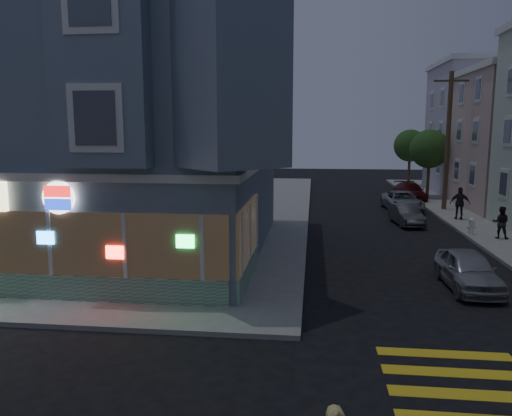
% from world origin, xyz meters
% --- Properties ---
extents(ground, '(120.00, 120.00, 0.00)m').
position_xyz_m(ground, '(0.00, 0.00, 0.00)').
color(ground, black).
rests_on(ground, ground).
extents(sidewalk_nw, '(33.00, 42.00, 0.15)m').
position_xyz_m(sidewalk_nw, '(-13.50, 23.00, 0.07)').
color(sidewalk_nw, gray).
rests_on(sidewalk_nw, ground).
extents(corner_building, '(14.60, 14.60, 11.40)m').
position_xyz_m(corner_building, '(-6.00, 10.98, 5.82)').
color(corner_building, slate).
rests_on(corner_building, sidewalk_nw).
extents(row_house_d, '(12.00, 8.60, 10.50)m').
position_xyz_m(row_house_d, '(19.50, 34.00, 5.40)').
color(row_house_d, '#AFA7B8').
rests_on(row_house_d, sidewalk_ne).
extents(utility_pole, '(2.20, 0.30, 9.00)m').
position_xyz_m(utility_pole, '(12.00, 24.00, 4.80)').
color(utility_pole, '#4C3826').
rests_on(utility_pole, sidewalk_ne).
extents(street_tree_near, '(3.00, 3.00, 5.30)m').
position_xyz_m(street_tree_near, '(12.20, 30.00, 3.94)').
color(street_tree_near, '#4C3826').
rests_on(street_tree_near, sidewalk_ne).
extents(street_tree_far, '(3.00, 3.00, 5.30)m').
position_xyz_m(street_tree_far, '(12.20, 38.00, 3.94)').
color(street_tree_far, '#4C3826').
rests_on(street_tree_far, sidewalk_ne).
extents(pedestrian_a, '(0.92, 0.82, 1.58)m').
position_xyz_m(pedestrian_a, '(12.41, 14.90, 0.94)').
color(pedestrian_a, black).
rests_on(pedestrian_a, sidewalk_ne).
extents(pedestrian_b, '(1.18, 0.63, 1.92)m').
position_xyz_m(pedestrian_b, '(11.92, 20.12, 1.11)').
color(pedestrian_b, '#232129').
rests_on(pedestrian_b, sidewalk_ne).
extents(parked_car_a, '(1.66, 3.92, 1.32)m').
position_xyz_m(parked_car_a, '(8.60, 7.05, 0.66)').
color(parked_car_a, '#A2A4A9').
rests_on(parked_car_a, ground).
extents(parked_car_b, '(1.65, 3.66, 1.16)m').
position_xyz_m(parked_car_b, '(8.60, 18.72, 0.58)').
color(parked_car_b, '#3A3C3F').
rests_on(parked_car_b, ground).
extents(parked_car_c, '(2.09, 4.72, 1.35)m').
position_xyz_m(parked_car_c, '(10.70, 29.12, 0.67)').
color(parked_car_c, '#521219').
rests_on(parked_car_c, ground).
extents(parked_car_d, '(2.42, 4.83, 1.31)m').
position_xyz_m(parked_car_d, '(9.25, 23.92, 0.66)').
color(parked_car_d, '#959B9F').
rests_on(parked_car_d, ground).
extents(traffic_signal, '(0.59, 0.56, 4.97)m').
position_xyz_m(traffic_signal, '(-0.48, 4.82, 3.51)').
color(traffic_signal, black).
rests_on(traffic_signal, sidewalk_nw).
extents(fire_hydrant, '(0.49, 0.29, 0.86)m').
position_xyz_m(fire_hydrant, '(11.30, 15.74, 0.60)').
color(fire_hydrant, white).
rests_on(fire_hydrant, sidewalk_ne).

